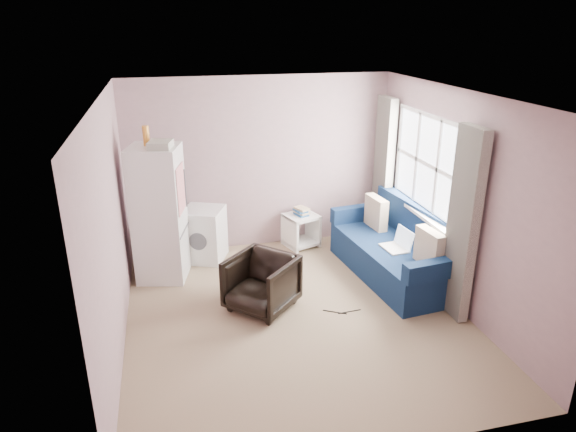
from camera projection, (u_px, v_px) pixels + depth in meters
name	position (u px, v px, depth m)	size (l,w,h in m)	color
room	(298.00, 213.00, 5.51)	(3.84, 4.24, 2.54)	#90795E
armchair	(261.00, 281.00, 5.96)	(0.70, 0.66, 0.72)	black
fridge	(159.00, 213.00, 6.53)	(0.73, 0.73, 2.00)	silver
washing_machine	(204.00, 233.00, 7.21)	(0.70, 0.70, 0.75)	silver
side_table	(301.00, 228.00, 7.68)	(0.56, 0.56, 0.61)	white
sofa	(399.00, 251.00, 6.77)	(1.17, 2.17, 0.93)	#11274D
window_dressing	(417.00, 194.00, 6.57)	(0.17, 2.62, 2.18)	white
floor_cables	(342.00, 312.00, 6.00)	(0.44, 0.16, 0.01)	black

